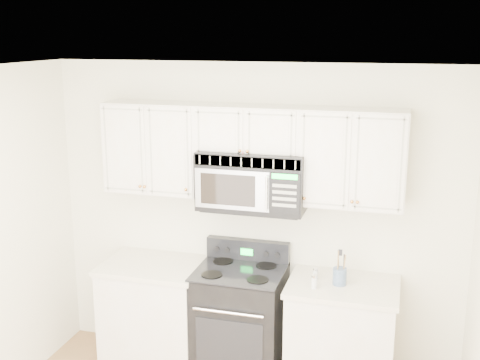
% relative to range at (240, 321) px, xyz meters
% --- Properties ---
extents(room, '(3.51, 3.51, 2.61)m').
position_rel_range_xyz_m(room, '(0.04, -1.45, 0.82)').
color(room, '#986642').
rests_on(room, ground).
extents(base_cabinet_left, '(0.86, 0.65, 0.92)m').
position_rel_range_xyz_m(base_cabinet_left, '(-0.76, -0.01, -0.06)').
color(base_cabinet_left, silver).
rests_on(base_cabinet_left, ground).
extents(base_cabinet_right, '(0.86, 0.65, 0.92)m').
position_rel_range_xyz_m(base_cabinet_right, '(0.84, -0.01, -0.06)').
color(base_cabinet_right, silver).
rests_on(base_cabinet_right, ground).
extents(range, '(0.72, 0.66, 1.11)m').
position_rel_range_xyz_m(range, '(0.00, 0.00, 0.00)').
color(range, black).
rests_on(range, ground).
extents(upper_cabinets, '(2.44, 0.37, 0.75)m').
position_rel_range_xyz_m(upper_cabinets, '(0.04, 0.14, 1.45)').
color(upper_cabinets, silver).
rests_on(upper_cabinets, ground).
extents(microwave, '(0.85, 0.48, 0.47)m').
position_rel_range_xyz_m(microwave, '(0.09, 0.08, 1.20)').
color(microwave, black).
rests_on(microwave, ground).
extents(utensil_crock, '(0.11, 0.11, 0.29)m').
position_rel_range_xyz_m(utensil_crock, '(0.81, -0.03, 0.51)').
color(utensil_crock, slate).
rests_on(utensil_crock, base_cabinet_right).
extents(shaker_salt, '(0.05, 0.05, 0.11)m').
position_rel_range_xyz_m(shaker_salt, '(0.63, -0.16, 0.49)').
color(shaker_salt, silver).
rests_on(shaker_salt, base_cabinet_right).
extents(shaker_pepper, '(0.04, 0.04, 0.10)m').
position_rel_range_xyz_m(shaker_pepper, '(0.62, 0.01, 0.48)').
color(shaker_pepper, silver).
rests_on(shaker_pepper, base_cabinet_right).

